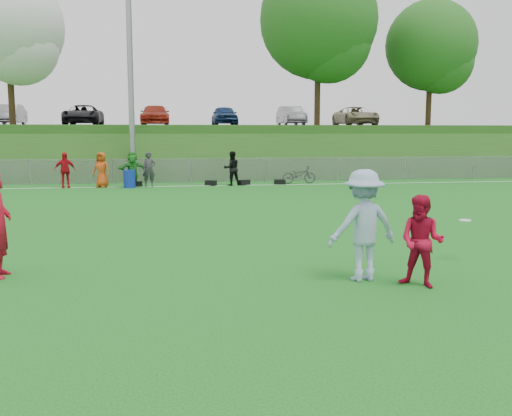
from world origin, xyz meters
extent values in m
plane|color=#145612|center=(0.00, 0.00, 0.00)|extent=(120.00, 120.00, 0.00)
cube|color=white|center=(0.00, 18.00, 0.01)|extent=(60.00, 0.10, 0.01)
cube|color=gray|center=(0.00, 20.00, 0.60)|extent=(58.00, 0.02, 1.20)
cube|color=gray|center=(0.00, 20.00, 1.25)|extent=(58.00, 0.04, 0.04)
cylinder|color=gray|center=(-3.00, 20.80, 6.00)|extent=(0.30, 0.30, 12.00)
cube|color=#224F16|center=(0.00, 31.00, 1.50)|extent=(120.00, 18.00, 3.00)
cube|color=black|center=(0.00, 33.00, 3.05)|extent=(120.00, 12.00, 0.10)
cylinder|color=black|center=(-10.00, 25.00, 6.75)|extent=(0.36, 0.36, 7.50)
sphere|color=silver|center=(-10.00, 25.00, 8.62)|extent=(6.30, 6.30, 6.30)
sphere|color=silver|center=(-9.40, 24.70, 7.50)|extent=(4.50, 4.50, 4.50)
cylinder|color=black|center=(8.00, 24.50, 7.25)|extent=(0.36, 0.36, 8.50)
sphere|color=#1C4D14|center=(8.00, 24.50, 9.38)|extent=(7.14, 7.14, 7.14)
sphere|color=#1C4D14|center=(8.60, 24.20, 8.10)|extent=(5.10, 5.10, 5.10)
cylinder|color=black|center=(16.00, 26.00, 6.50)|extent=(0.36, 0.36, 7.00)
sphere|color=#1C4D14|center=(16.00, 26.00, 8.25)|extent=(5.88, 5.88, 5.88)
sphere|color=#1C4D14|center=(16.60, 25.70, 7.20)|extent=(4.20, 4.20, 4.20)
imported|color=gray|center=(-12.00, 32.00, 3.82)|extent=(1.52, 4.37, 1.44)
imported|color=black|center=(-7.00, 32.00, 3.82)|extent=(2.39, 5.18, 1.44)
imported|color=maroon|center=(-2.00, 32.00, 3.82)|extent=(2.02, 4.96, 1.44)
imported|color=navy|center=(3.00, 32.00, 3.82)|extent=(1.70, 4.23, 1.44)
imported|color=gray|center=(8.00, 32.00, 3.82)|extent=(1.52, 4.37, 1.44)
imported|color=#999468|center=(13.00, 32.00, 3.82)|extent=(2.39, 5.18, 1.44)
imported|color=red|center=(-6.02, 18.00, 0.85)|extent=(1.07, 0.65, 1.69)
imported|color=#BF4311|center=(-4.33, 18.00, 0.85)|extent=(0.96, 0.80, 1.69)
imported|color=#1F7720|center=(-2.86, 18.00, 0.85)|extent=(1.65, 1.04, 1.69)
imported|color=#323234|center=(-2.08, 18.00, 0.85)|extent=(0.64, 0.43, 1.69)
imported|color=black|center=(1.96, 18.00, 0.85)|extent=(0.92, 0.77, 1.69)
cube|color=black|center=(-2.70, 18.10, 0.13)|extent=(0.58, 0.34, 0.26)
cube|color=black|center=(0.92, 18.10, 0.13)|extent=(0.61, 0.54, 0.26)
cube|color=black|center=(2.60, 18.10, 0.13)|extent=(0.62, 0.51, 0.26)
cube|color=black|center=(4.41, 18.10, 0.13)|extent=(0.56, 0.30, 0.26)
imported|color=#B30C2C|center=(3.08, -1.07, 0.80)|extent=(0.98, 0.96, 1.59)
imported|color=#93A9CC|center=(2.24, -0.48, 1.00)|extent=(1.39, 0.94, 2.00)
cylinder|color=white|center=(4.84, 0.68, 0.85)|extent=(0.24, 0.24, 0.02)
cylinder|color=#0E2998|center=(-3.00, 17.58, 0.42)|extent=(0.60, 0.60, 0.85)
imported|color=#2D2E30|center=(5.49, 18.50, 0.46)|extent=(1.76, 0.67, 0.92)
camera|label=1|loc=(-1.19, -10.09, 2.66)|focal=40.00mm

